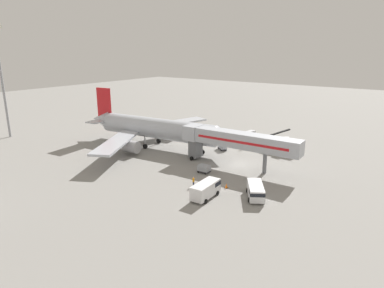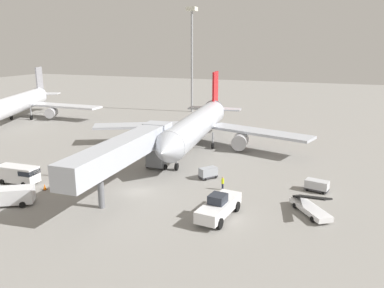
{
  "view_description": "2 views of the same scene",
  "coord_description": "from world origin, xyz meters",
  "views": [
    {
      "loc": [
        -54.33,
        -27.95,
        21.12
      ],
      "look_at": [
        1.12,
        11.68,
        1.94
      ],
      "focal_mm": 31.76,
      "sensor_mm": 36.0,
      "label": 1
    },
    {
      "loc": [
        22.22,
        -39.19,
        17.67
      ],
      "look_at": [
        2.18,
        13.6,
        2.94
      ],
      "focal_mm": 36.07,
      "sensor_mm": 36.0,
      "label": 2
    }
  ],
  "objects": [
    {
      "name": "ground_crew_worker_foreground",
      "position": [
        -13.41,
        1.02,
        0.86
      ],
      "size": [
        0.44,
        0.44,
        1.62
      ],
      "color": "#1E2333",
      "rests_on": "ground"
    },
    {
      "name": "apron_light_mast",
      "position": [
        -14.11,
        56.41,
        18.36
      ],
      "size": [
        2.4,
        2.4,
        26.61
      ],
      "color": "#93969B",
      "rests_on": "ground"
    },
    {
      "name": "safety_cone_alpha",
      "position": [
        -10.94,
        -3.58,
        0.37
      ],
      "size": [
        0.49,
        0.49,
        0.74
      ],
      "color": "black",
      "rests_on": "ground"
    },
    {
      "name": "service_van_rear_left",
      "position": [
        -11.63,
        -8.87,
        1.16
      ],
      "size": [
        5.8,
        4.65,
        2.01
      ],
      "color": "white",
      "rests_on": "ground"
    },
    {
      "name": "ground_plane",
      "position": [
        0.0,
        0.0,
        0.0
      ],
      "size": [
        300.0,
        300.0,
        0.0
      ],
      "primitive_type": "plane",
      "color": "gray"
    },
    {
      "name": "pushback_tug",
      "position": [
        11.64,
        -3.44,
        1.22
      ],
      "size": [
        3.27,
        7.37,
        2.67
      ],
      "color": "white",
      "rests_on": "ground"
    },
    {
      "name": "safety_cone_bravo",
      "position": [
        -11.93,
        -0.07,
        0.37
      ],
      "size": [
        0.5,
        0.5,
        0.76
      ],
      "color": "black",
      "rests_on": "ground"
    },
    {
      "name": "baggage_cart_outer_left",
      "position": [
        6.77,
        7.68,
        0.83
      ],
      "size": [
        2.43,
        2.65,
        1.51
      ],
      "color": "#38383D",
      "rests_on": "ground"
    },
    {
      "name": "airplane_background",
      "position": [
        -47.99,
        30.72,
        4.02
      ],
      "size": [
        36.48,
        35.79,
        11.62
      ],
      "color": "silver",
      "rests_on": "ground"
    },
    {
      "name": "baggage_cart_far_right",
      "position": [
        20.78,
        7.98,
        0.79
      ],
      "size": [
        2.98,
        1.96,
        1.41
      ],
      "color": "#38383D",
      "rests_on": "ground"
    },
    {
      "name": "airplane_at_gate",
      "position": [
        0.21,
        21.6,
        4.13
      ],
      "size": [
        38.92,
        37.23,
        12.24
      ],
      "color": "#B7BCC6",
      "rests_on": "ground"
    },
    {
      "name": "ground_crew_worker_midground",
      "position": [
        9.79,
        4.29,
        0.91
      ],
      "size": [
        0.4,
        0.4,
        1.73
      ],
      "color": "#1E2333",
      "rests_on": "ground"
    },
    {
      "name": "service_van_near_left",
      "position": [
        -15.65,
        -2.85,
        1.32
      ],
      "size": [
        5.57,
        2.53,
        2.31
      ],
      "color": "white",
      "rests_on": "ground"
    },
    {
      "name": "baggage_cart_outer_right",
      "position": [
        -7.26,
        3.11,
        0.78
      ],
      "size": [
        1.49,
        2.08,
        1.39
      ],
      "color": "#38383D",
      "rests_on": "ground"
    },
    {
      "name": "belt_loader_truck",
      "position": [
        20.53,
        0.84,
        0.74
      ],
      "size": [
        4.85,
        5.77,
        2.94
      ],
      "color": "white",
      "rests_on": "ground"
    },
    {
      "name": "jet_bridge",
      "position": [
        -1.39,
        0.71,
        5.03
      ],
      "size": [
        3.74,
        22.86,
        6.72
      ],
      "color": "#B2B7C1",
      "rests_on": "ground"
    }
  ]
}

